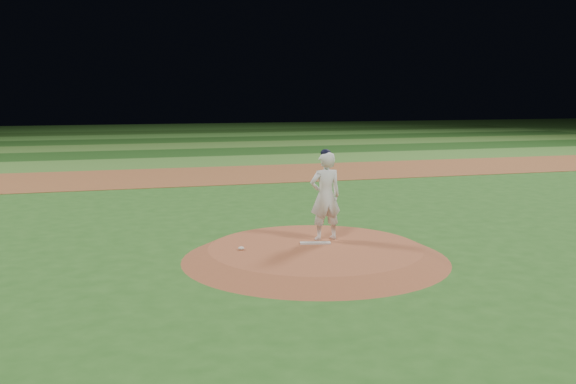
{
  "coord_description": "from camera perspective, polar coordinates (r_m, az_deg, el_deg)",
  "views": [
    {
      "loc": [
        -4.16,
        -12.21,
        3.39
      ],
      "look_at": [
        0.0,
        2.0,
        1.1
      ],
      "focal_mm": 40.0,
      "sensor_mm": 36.0,
      "label": 1
    }
  ],
  "objects": [
    {
      "name": "outfield_stripe_3",
      "position": [
        47.02,
        -11.23,
        4.5
      ],
      "size": [
        70.0,
        5.0,
        0.02
      ],
      "primitive_type": "cube",
      "color": "#1A4014",
      "rests_on": "ground"
    },
    {
      "name": "outfield_stripe_4",
      "position": [
        51.99,
        -11.73,
        4.88
      ],
      "size": [
        70.0,
        5.0,
        0.02
      ],
      "primitive_type": "cube",
      "color": "#366E28",
      "rests_on": "ground"
    },
    {
      "name": "pitching_rubber",
      "position": [
        13.55,
        2.44,
        -4.55
      ],
      "size": [
        0.66,
        0.3,
        0.03
      ],
      "primitive_type": "cube",
      "rotation": [
        0.0,
        0.0,
        -0.23
      ],
      "color": "silver",
      "rests_on": "pitchers_mound"
    },
    {
      "name": "pitcher_on_mound",
      "position": [
        13.77,
        3.34,
        -0.32
      ],
      "size": [
        0.72,
        0.49,
        1.96
      ],
      "color": "white",
      "rests_on": "pitchers_mound"
    },
    {
      "name": "outfield_stripe_2",
      "position": [
        42.06,
        -10.61,
        4.03
      ],
      "size": [
        70.0,
        5.0,
        0.02
      ],
      "primitive_type": "cube",
      "color": "#3A6825",
      "rests_on": "ground"
    },
    {
      "name": "ground",
      "position": [
        13.34,
        2.43,
        -5.94
      ],
      "size": [
        120.0,
        120.0,
        0.0
      ],
      "primitive_type": "plane",
      "color": "#285C1D",
      "rests_on": "ground"
    },
    {
      "name": "outfield_stripe_0",
      "position": [
        32.16,
        -8.8,
        2.65
      ],
      "size": [
        70.0,
        5.0,
        0.02
      ],
      "primitive_type": "cube",
      "color": "#3D6F28",
      "rests_on": "ground"
    },
    {
      "name": "outfield_stripe_5",
      "position": [
        56.97,
        -12.14,
        5.2
      ],
      "size": [
        70.0,
        5.0,
        0.02
      ],
      "primitive_type": "cube",
      "color": "#1E4415",
      "rests_on": "ground"
    },
    {
      "name": "infield_dirt_band",
      "position": [
        26.75,
        -7.24,
        1.47
      ],
      "size": [
        70.0,
        6.0,
        0.02
      ],
      "primitive_type": "cube",
      "color": "brown",
      "rests_on": "ground"
    },
    {
      "name": "outfield_stripe_1",
      "position": [
        37.1,
        -9.82,
        3.44
      ],
      "size": [
        70.0,
        5.0,
        0.02
      ],
      "primitive_type": "cube",
      "color": "#193F14",
      "rests_on": "ground"
    },
    {
      "name": "pitchers_mound",
      "position": [
        13.31,
        2.43,
        -5.42
      ],
      "size": [
        5.5,
        5.5,
        0.25
      ],
      "primitive_type": "cone",
      "color": "#9A4F30",
      "rests_on": "ground"
    },
    {
      "name": "rosin_bag",
      "position": [
        13.04,
        -4.18,
        -5.01
      ],
      "size": [
        0.12,
        0.12,
        0.07
      ],
      "primitive_type": "ellipsoid",
      "color": "silver",
      "rests_on": "pitchers_mound"
    }
  ]
}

